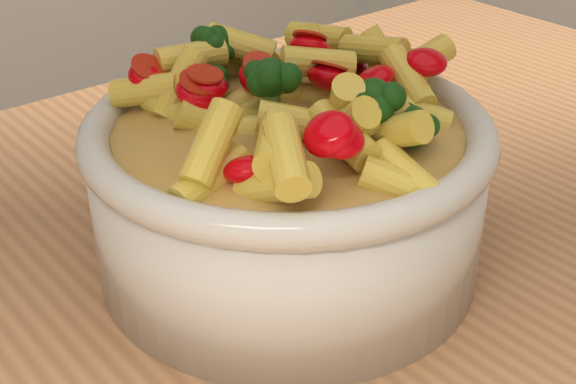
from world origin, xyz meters
TOP-DOWN VIEW (x-y plane):
  - serving_bowl at (0.07, 0.07)m, footprint 0.23×0.23m
  - pasta_salad at (0.07, 0.07)m, footprint 0.18×0.18m

SIDE VIEW (x-z plane):
  - serving_bowl at x=0.07m, z-range 0.90..1.00m
  - pasta_salad at x=0.07m, z-range 0.99..1.03m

